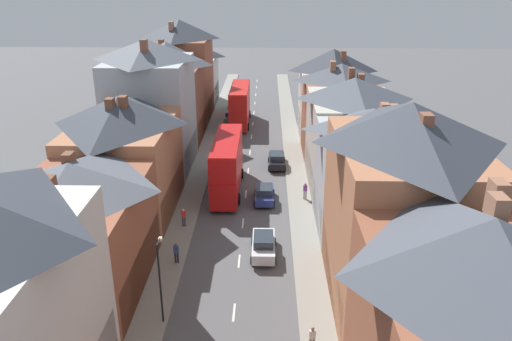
# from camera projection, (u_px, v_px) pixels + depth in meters

# --- Properties ---
(pavement_left) EXTENTS (2.20, 104.00, 0.14)m
(pavement_left) POSITION_uv_depth(u_px,v_px,m) (203.00, 163.00, 55.62)
(pavement_left) COLOR gray
(pavement_left) RESTS_ON ground
(pavement_right) EXTENTS (2.20, 104.00, 0.14)m
(pavement_right) POSITION_uv_depth(u_px,v_px,m) (295.00, 164.00, 55.41)
(pavement_right) COLOR gray
(pavement_right) RESTS_ON ground
(centre_line_dashes) EXTENTS (0.14, 97.80, 0.01)m
(centre_line_dashes) POSITION_uv_depth(u_px,v_px,m) (248.00, 171.00, 53.68)
(centre_line_dashes) COLOR silver
(centre_line_dashes) RESTS_ON ground
(terrace_row_left) EXTENTS (8.00, 82.35, 13.97)m
(terrace_row_left) POSITION_uv_depth(u_px,v_px,m) (131.00, 139.00, 44.45)
(terrace_row_left) COLOR beige
(terrace_row_left) RESTS_ON ground
(terrace_row_right) EXTENTS (8.00, 65.40, 13.15)m
(terrace_row_right) POSITION_uv_depth(u_px,v_px,m) (379.00, 184.00, 36.18)
(terrace_row_right) COLOR #935138
(terrace_row_right) RESTS_ON ground
(double_decker_bus_lead) EXTENTS (2.74, 10.80, 5.30)m
(double_decker_bus_lead) POSITION_uv_depth(u_px,v_px,m) (227.00, 164.00, 47.85)
(double_decker_bus_lead) COLOR red
(double_decker_bus_lead) RESTS_ON ground
(double_decker_bus_mid_street) EXTENTS (2.74, 10.80, 5.30)m
(double_decker_bus_mid_street) POSITION_uv_depth(u_px,v_px,m) (240.00, 104.00, 69.42)
(double_decker_bus_mid_street) COLOR red
(double_decker_bus_mid_street) RESTS_ON ground
(car_near_silver) EXTENTS (1.90, 4.28, 1.70)m
(car_near_silver) POSITION_uv_depth(u_px,v_px,m) (264.00, 245.00, 37.50)
(car_near_silver) COLOR silver
(car_near_silver) RESTS_ON ground
(car_parked_left_a) EXTENTS (1.90, 3.97, 1.70)m
(car_parked_left_a) POSITION_uv_depth(u_px,v_px,m) (234.00, 105.00, 77.03)
(car_parked_left_a) COLOR gray
(car_parked_left_a) RESTS_ON ground
(car_mid_black) EXTENTS (1.90, 4.26, 1.61)m
(car_mid_black) POSITION_uv_depth(u_px,v_px,m) (277.00, 160.00, 54.61)
(car_mid_black) COLOR black
(car_mid_black) RESTS_ON ground
(car_parked_left_b) EXTENTS (1.90, 4.02, 1.58)m
(car_parked_left_b) POSITION_uv_depth(u_px,v_px,m) (264.00, 194.00, 46.29)
(car_parked_left_b) COLOR navy
(car_parked_left_b) RESTS_ON ground
(car_mid_white) EXTENTS (1.90, 3.91, 1.71)m
(car_mid_white) POSITION_uv_depth(u_px,v_px,m) (231.00, 117.00, 70.60)
(car_mid_white) COLOR gray
(car_mid_white) RESTS_ON ground
(pedestrian_near_right) EXTENTS (0.36, 0.22, 1.61)m
(pedestrian_near_right) POSITION_uv_depth(u_px,v_px,m) (312.00, 338.00, 27.72)
(pedestrian_near_right) COLOR brown
(pedestrian_near_right) RESTS_ON pavement_right
(pedestrian_mid_left) EXTENTS (0.36, 0.22, 1.61)m
(pedestrian_mid_left) POSITION_uv_depth(u_px,v_px,m) (176.00, 252.00, 36.21)
(pedestrian_mid_left) COLOR #23232D
(pedestrian_mid_left) RESTS_ON pavement_left
(pedestrian_mid_right) EXTENTS (0.36, 0.22, 1.61)m
(pedestrian_mid_right) POSITION_uv_depth(u_px,v_px,m) (184.00, 216.00, 41.45)
(pedestrian_mid_right) COLOR #3D4256
(pedestrian_mid_right) RESTS_ON pavement_left
(pedestrian_far_left) EXTENTS (0.36, 0.22, 1.61)m
(pedestrian_far_left) POSITION_uv_depth(u_px,v_px,m) (305.00, 190.00, 46.45)
(pedestrian_far_left) COLOR gray
(pedestrian_far_left) RESTS_ON pavement_right
(street_lamp) EXTENTS (0.20, 1.12, 5.50)m
(street_lamp) POSITION_uv_depth(u_px,v_px,m) (160.00, 276.00, 29.39)
(street_lamp) COLOR black
(street_lamp) RESTS_ON ground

